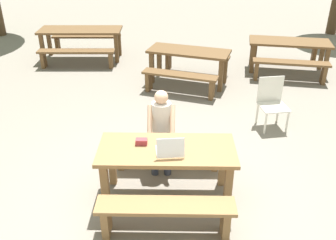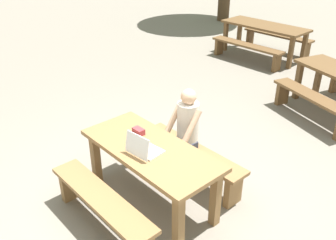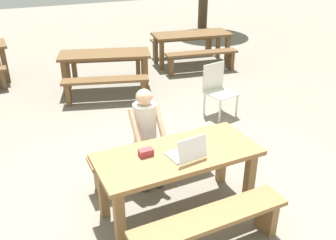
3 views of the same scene
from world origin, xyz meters
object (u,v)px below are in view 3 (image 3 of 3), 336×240
plastic_chair (218,89)px  picnic_table_distant (192,38)px  picnic_table_rear (105,59)px  laptop (187,152)px  picnic_table_front (178,163)px  small_pouch (146,152)px  person_seated (147,133)px

plastic_chair → picnic_table_distant: plastic_chair is taller
picnic_table_rear → picnic_table_distant: 2.46m
laptop → plastic_chair: bearing=-135.5°
picnic_table_front → small_pouch: small_pouch is taller
laptop → small_pouch: 0.41m
small_pouch → plastic_chair: (2.05, 1.84, -0.32)m
person_seated → plastic_chair: (1.82, 1.31, -0.24)m
small_pouch → plastic_chair: size_ratio=0.16×
laptop → person_seated: 0.76m
picnic_table_front → plastic_chair: size_ratio=1.94×
laptop → picnic_table_distant: (2.69, 4.73, -0.19)m
plastic_chair → picnic_table_rear: bearing=115.7°
small_pouch → plastic_chair: bearing=41.9°
person_seated → plastic_chair: bearing=35.8°
picnic_table_front → small_pouch: 0.36m
picnic_table_front → person_seated: (-0.09, 0.61, 0.07)m
picnic_table_front → small_pouch: (-0.31, 0.09, 0.16)m
laptop → person_seated: size_ratio=0.29×
small_pouch → plastic_chair: plastic_chair is taller
plastic_chair → picnic_table_distant: size_ratio=0.45×
picnic_table_front → small_pouch: size_ratio=11.84×
person_seated → picnic_table_distant: 4.88m
small_pouch → person_seated: bearing=66.8°
person_seated → laptop: bearing=-80.4°
person_seated → picnic_table_rear: person_seated is taller
picnic_table_rear → plastic_chair: bearing=-37.2°
laptop → picnic_table_distant: bearing=-125.4°
picnic_table_rear → person_seated: bearing=-81.0°
picnic_table_front → picnic_table_rear: (0.39, 3.82, 0.00)m
picnic_table_distant → picnic_table_front: bearing=-111.2°
picnic_table_distant → person_seated: bearing=-115.8°
small_pouch → picnic_table_distant: (3.03, 4.51, -0.16)m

